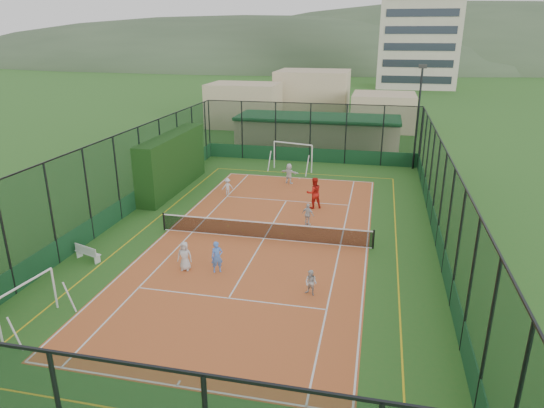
{
  "coord_description": "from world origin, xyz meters",
  "views": [
    {
      "loc": [
        5.63,
        -23.41,
        10.53
      ],
      "look_at": [
        -0.06,
        2.29,
        1.2
      ],
      "focal_mm": 32.0,
      "sensor_mm": 36.0,
      "label": 1
    }
  ],
  "objects": [
    {
      "name": "ground",
      "position": [
        0.0,
        0.0,
        0.0
      ],
      "size": [
        300.0,
        300.0,
        0.0
      ],
      "primitive_type": "plane",
      "color": "#2B6522",
      "rests_on": "ground"
    },
    {
      "name": "court_slab",
      "position": [
        0.0,
        0.0,
        0.01
      ],
      "size": [
        11.17,
        23.97,
        0.01
      ],
      "primitive_type": "cube",
      "color": "#C3622B",
      "rests_on": "ground"
    },
    {
      "name": "tennis_net",
      "position": [
        0.0,
        0.0,
        0.53
      ],
      "size": [
        11.67,
        0.12,
        1.06
      ],
      "primitive_type": null,
      "color": "black",
      "rests_on": "ground"
    },
    {
      "name": "perimeter_fence",
      "position": [
        0.0,
        0.0,
        2.5
      ],
      "size": [
        18.12,
        34.12,
        5.0
      ],
      "primitive_type": null,
      "color": "black",
      "rests_on": "ground"
    },
    {
      "name": "floodlight_ne",
      "position": [
        8.6,
        16.6,
        4.12
      ],
      "size": [
        0.6,
        0.26,
        8.25
      ],
      "primitive_type": null,
      "color": "black",
      "rests_on": "ground"
    },
    {
      "name": "clubhouse",
      "position": [
        0.0,
        22.0,
        1.57
      ],
      "size": [
        15.2,
        7.2,
        3.15
      ],
      "primitive_type": null,
      "color": "tan",
      "rests_on": "ground"
    },
    {
      "name": "apartment_tower",
      "position": [
        12.0,
        82.0,
        15.0
      ],
      "size": [
        15.0,
        12.0,
        30.0
      ],
      "primitive_type": "cube",
      "color": "beige",
      "rests_on": "ground"
    },
    {
      "name": "distant_hills",
      "position": [
        0.0,
        150.0,
        0.0
      ],
      "size": [
        200.0,
        60.0,
        24.0
      ],
      "primitive_type": null,
      "color": "#384C33",
      "rests_on": "ground"
    },
    {
      "name": "hedge_left",
      "position": [
        -8.3,
        7.24,
        1.96
      ],
      "size": [
        1.34,
        8.96,
        3.92
      ],
      "primitive_type": "cube",
      "color": "black",
      "rests_on": "ground"
    },
    {
      "name": "white_bench",
      "position": [
        -7.8,
        -4.39,
        0.42
      ],
      "size": [
        1.54,
        0.87,
        0.84
      ],
      "primitive_type": null,
      "rotation": [
        0.0,
        0.0,
        -0.33
      ],
      "color": "white",
      "rests_on": "ground"
    },
    {
      "name": "futsal_goal_near",
      "position": [
        -6.76,
        -9.89,
        0.88
      ],
      "size": [
        2.82,
        1.15,
        1.77
      ],
      "primitive_type": null,
      "rotation": [
        0.0,
        0.0,
        1.44
      ],
      "color": "white",
      "rests_on": "ground"
    },
    {
      "name": "futsal_goal_far",
      "position": [
        -0.94,
        13.98,
        1.1
      ],
      "size": [
        3.56,
        1.82,
        2.21
      ],
      "primitive_type": null,
      "rotation": [
        0.0,
        0.0,
        -0.25
      ],
      "color": "white",
      "rests_on": "ground"
    },
    {
      "name": "child_near_left",
      "position": [
        -2.76,
        -4.34,
        0.72
      ],
      "size": [
        0.74,
        0.53,
        1.41
      ],
      "primitive_type": "imported",
      "rotation": [
        0.0,
        0.0,
        0.12
      ],
      "color": "silver",
      "rests_on": "court_slab"
    },
    {
      "name": "child_near_mid",
      "position": [
        -1.23,
        -4.2,
        0.76
      ],
      "size": [
        0.65,
        0.57,
        1.5
      ],
      "primitive_type": "imported",
      "rotation": [
        0.0,
        0.0,
        0.49
      ],
      "color": "#5185E7",
      "rests_on": "court_slab"
    },
    {
      "name": "child_near_right",
      "position": [
        3.31,
        -5.36,
        0.58
      ],
      "size": [
        0.67,
        0.6,
        1.14
      ],
      "primitive_type": "imported",
      "rotation": [
        0.0,
        0.0,
        -0.38
      ],
      "color": "silver",
      "rests_on": "court_slab"
    },
    {
      "name": "child_far_left",
      "position": [
        -4.17,
        6.74,
        0.61
      ],
      "size": [
        0.89,
        0.78,
        1.19
      ],
      "primitive_type": "imported",
      "rotation": [
        0.0,
        0.0,
        3.69
      ],
      "color": "silver",
      "rests_on": "court_slab"
    },
    {
      "name": "child_far_right",
      "position": [
        2.02,
        2.41,
        0.67
      ],
      "size": [
        0.84,
        0.61,
        1.33
      ],
      "primitive_type": "imported",
      "rotation": [
        0.0,
        0.0,
        2.72
      ],
      "color": "silver",
      "rests_on": "court_slab"
    },
    {
      "name": "child_far_back",
      "position": [
        -0.56,
        10.33,
        0.76
      ],
      "size": [
        1.47,
        0.81,
        1.51
      ],
      "primitive_type": "imported",
      "rotation": [
        0.0,
        0.0,
        2.86
      ],
      "color": "white",
      "rests_on": "court_slab"
    },
    {
      "name": "coach",
      "position": [
        1.94,
        5.44,
        1.01
      ],
      "size": [
        1.21,
        1.13,
        2.0
      ],
      "primitive_type": "imported",
      "rotation": [
        0.0,
        0.0,
        3.63
      ],
      "color": "red",
      "rests_on": "court_slab"
    },
    {
      "name": "tennis_balls",
      "position": [
        -0.99,
        0.96,
        0.04
      ],
      "size": [
        3.31,
        0.46,
        0.07
      ],
      "color": "#CCE033",
      "rests_on": "court_slab"
    }
  ]
}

